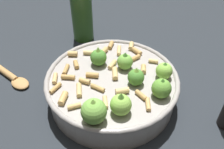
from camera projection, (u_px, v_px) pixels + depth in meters
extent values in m
plane|color=#23282D|center=(112.00, 98.00, 0.58)|extent=(2.40, 2.40, 0.00)
cylinder|color=#9E9993|center=(112.00, 88.00, 0.56)|extent=(0.28, 0.28, 0.06)
torus|color=#9E9993|center=(112.00, 78.00, 0.54)|extent=(0.29, 0.29, 0.01)
sphere|color=#609E38|center=(161.00, 88.00, 0.49)|extent=(0.04, 0.04, 0.04)
cone|color=#4C8933|center=(163.00, 81.00, 0.48)|extent=(0.02, 0.02, 0.01)
sphere|color=#8CC64C|center=(121.00, 105.00, 0.46)|extent=(0.04, 0.04, 0.04)
cone|color=#609E38|center=(121.00, 97.00, 0.44)|extent=(0.02, 0.02, 0.02)
sphere|color=#75B247|center=(94.00, 111.00, 0.44)|extent=(0.05, 0.05, 0.05)
cone|color=#8CC64C|center=(93.00, 103.00, 0.43)|extent=(0.02, 0.02, 0.02)
sphere|color=#75B247|center=(126.00, 62.00, 0.55)|extent=(0.04, 0.04, 0.04)
cone|color=#4C8933|center=(126.00, 56.00, 0.54)|extent=(0.02, 0.02, 0.01)
sphere|color=#8CC64C|center=(164.00, 71.00, 0.53)|extent=(0.04, 0.04, 0.04)
cone|color=#4C8933|center=(165.00, 65.00, 0.52)|extent=(0.02, 0.02, 0.01)
sphere|color=#4C8933|center=(98.00, 57.00, 0.57)|extent=(0.04, 0.04, 0.04)
cone|color=#8CC64C|center=(98.00, 50.00, 0.55)|extent=(0.02, 0.02, 0.02)
sphere|color=#4C8933|center=(136.00, 77.00, 0.52)|extent=(0.04, 0.04, 0.04)
cone|color=#8CC64C|center=(137.00, 70.00, 0.50)|extent=(0.02, 0.02, 0.02)
cylinder|color=tan|center=(111.00, 45.00, 0.63)|extent=(0.02, 0.03, 0.01)
cylinder|color=tan|center=(131.00, 46.00, 0.62)|extent=(0.02, 0.03, 0.01)
cylinder|color=tan|center=(122.00, 91.00, 0.50)|extent=(0.03, 0.03, 0.01)
cylinder|color=tan|center=(85.00, 81.00, 0.53)|extent=(0.03, 0.02, 0.01)
cylinder|color=tan|center=(119.00, 51.00, 0.61)|extent=(0.03, 0.03, 0.01)
cylinder|color=tan|center=(55.00, 88.00, 0.51)|extent=(0.01, 0.03, 0.01)
cylinder|color=tan|center=(98.00, 88.00, 0.51)|extent=(0.03, 0.01, 0.01)
cylinder|color=tan|center=(89.00, 53.00, 0.60)|extent=(0.03, 0.03, 0.01)
cylinder|color=tan|center=(137.00, 51.00, 0.61)|extent=(0.03, 0.02, 0.01)
cylinder|color=tan|center=(75.00, 107.00, 0.47)|extent=(0.02, 0.03, 0.01)
cylinder|color=tan|center=(92.00, 75.00, 0.54)|extent=(0.03, 0.02, 0.01)
cylinder|color=tan|center=(141.00, 95.00, 0.50)|extent=(0.03, 0.01, 0.01)
cylinder|color=tan|center=(153.00, 61.00, 0.58)|extent=(0.02, 0.02, 0.01)
cylinder|color=tan|center=(68.00, 77.00, 0.54)|extent=(0.03, 0.03, 0.01)
cylinder|color=tan|center=(115.00, 74.00, 0.54)|extent=(0.03, 0.03, 0.01)
cylinder|color=tan|center=(63.00, 98.00, 0.49)|extent=(0.03, 0.03, 0.01)
cylinder|color=tan|center=(74.00, 53.00, 0.60)|extent=(0.03, 0.02, 0.01)
cylinder|color=tan|center=(76.00, 64.00, 0.57)|extent=(0.03, 0.02, 0.01)
cylinder|color=tan|center=(143.00, 69.00, 0.56)|extent=(0.02, 0.03, 0.01)
cylinder|color=tan|center=(79.00, 90.00, 0.51)|extent=(0.03, 0.03, 0.01)
cylinder|color=tan|center=(105.00, 102.00, 0.48)|extent=(0.03, 0.03, 0.01)
cylinder|color=tan|center=(104.00, 51.00, 0.61)|extent=(0.02, 0.03, 0.01)
cylinder|color=tan|center=(55.00, 78.00, 0.53)|extent=(0.03, 0.03, 0.01)
cylinder|color=tan|center=(148.00, 104.00, 0.48)|extent=(0.03, 0.03, 0.01)
cylinder|color=tan|center=(134.00, 58.00, 0.59)|extent=(0.02, 0.03, 0.01)
cylinder|color=tan|center=(112.00, 65.00, 0.57)|extent=(0.02, 0.03, 0.01)
cylinder|color=tan|center=(66.00, 69.00, 0.56)|extent=(0.02, 0.03, 0.01)
cylinder|color=#336023|center=(82.00, 17.00, 0.73)|extent=(0.06, 0.06, 0.14)
ellipsoid|color=#B2844C|center=(20.00, 83.00, 0.61)|extent=(0.05, 0.04, 0.01)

